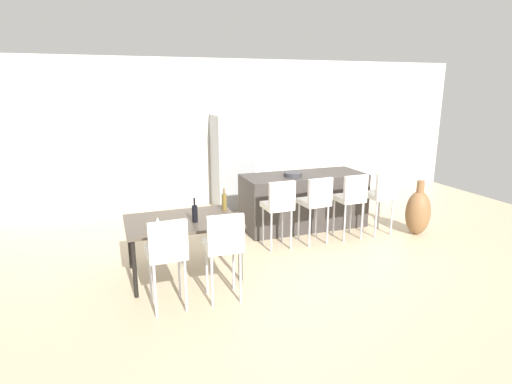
# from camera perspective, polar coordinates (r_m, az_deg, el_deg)

# --- Properties ---
(ground_plane) EXTENTS (10.00, 10.00, 0.00)m
(ground_plane) POSITION_cam_1_polar(r_m,az_deg,el_deg) (6.66, 6.20, -6.60)
(ground_plane) COLOR #C6B28E
(back_wall) EXTENTS (10.00, 0.12, 2.90)m
(back_wall) POSITION_cam_1_polar(r_m,az_deg,el_deg) (8.71, -1.25, 8.26)
(back_wall) COLOR beige
(back_wall) RESTS_ON ground_plane
(kitchen_island) EXTENTS (2.09, 0.84, 0.92)m
(kitchen_island) POSITION_cam_1_polar(r_m,az_deg,el_deg) (7.19, 6.53, -1.17)
(kitchen_island) COLOR #383330
(kitchen_island) RESTS_ON ground_plane
(bar_chair_left) EXTENTS (0.41, 0.41, 1.05)m
(bar_chair_left) POSITION_cam_1_polar(r_m,az_deg,el_deg) (6.09, 3.17, -1.61)
(bar_chair_left) COLOR white
(bar_chair_left) RESTS_ON ground_plane
(bar_chair_middle) EXTENTS (0.43, 0.43, 1.05)m
(bar_chair_middle) POSITION_cam_1_polar(r_m,az_deg,el_deg) (6.35, 8.25, -1.07)
(bar_chair_middle) COLOR white
(bar_chair_middle) RESTS_ON ground_plane
(bar_chair_right) EXTENTS (0.41, 0.41, 1.05)m
(bar_chair_right) POSITION_cam_1_polar(r_m,az_deg,el_deg) (6.66, 12.95, -0.57)
(bar_chair_right) COLOR white
(bar_chair_right) RESTS_ON ground_plane
(bar_chair_far) EXTENTS (0.42, 0.42, 1.05)m
(bar_chair_far) POSITION_cam_1_polar(r_m,az_deg,el_deg) (6.98, 16.88, -0.15)
(bar_chair_far) COLOR white
(bar_chair_far) RESTS_ON ground_plane
(dining_table) EXTENTS (1.39, 0.97, 0.74)m
(dining_table) POSITION_cam_1_polar(r_m,az_deg,el_deg) (5.33, -10.13, -4.40)
(dining_table) COLOR #4C4238
(dining_table) RESTS_ON ground_plane
(dining_chair_near) EXTENTS (0.41, 0.41, 1.05)m
(dining_chair_near) POSITION_cam_1_polar(r_m,az_deg,el_deg) (4.49, -12.13, -7.81)
(dining_chair_near) COLOR white
(dining_chair_near) RESTS_ON ground_plane
(dining_chair_far) EXTENTS (0.42, 0.42, 1.05)m
(dining_chair_far) POSITION_cam_1_polar(r_m,az_deg,el_deg) (4.61, -4.45, -6.97)
(dining_chair_far) COLOR white
(dining_chair_far) RESTS_ON ground_plane
(wine_bottle_corner) EXTENTS (0.07, 0.07, 0.30)m
(wine_bottle_corner) POSITION_cam_1_polar(r_m,az_deg,el_deg) (5.61, -4.39, -1.33)
(wine_bottle_corner) COLOR brown
(wine_bottle_corner) RESTS_ON dining_table
(wine_bottle_right) EXTENTS (0.07, 0.07, 0.31)m
(wine_bottle_right) POSITION_cam_1_polar(r_m,az_deg,el_deg) (5.16, -8.41, -2.90)
(wine_bottle_right) COLOR black
(wine_bottle_right) RESTS_ON dining_table
(wine_glass_left) EXTENTS (0.07, 0.07, 0.17)m
(wine_glass_left) POSITION_cam_1_polar(r_m,az_deg,el_deg) (4.90, -13.36, -3.93)
(wine_glass_left) COLOR silver
(wine_glass_left) RESTS_ON dining_table
(refrigerator) EXTENTS (0.72, 0.68, 1.84)m
(refrigerator) POSITION_cam_1_polar(r_m,az_deg,el_deg) (8.23, -3.27, 4.16)
(refrigerator) COLOR #939699
(refrigerator) RESTS_ON ground_plane
(fruit_bowl) EXTENTS (0.30, 0.30, 0.07)m
(fruit_bowl) POSITION_cam_1_polar(r_m,az_deg,el_deg) (6.89, 5.10, 2.42)
(fruit_bowl) COLOR #333338
(fruit_bowl) RESTS_ON kitchen_island
(floor_vase) EXTENTS (0.40, 0.40, 0.90)m
(floor_vase) POSITION_cam_1_polar(r_m,az_deg,el_deg) (7.27, 21.36, -2.60)
(floor_vase) COLOR brown
(floor_vase) RESTS_ON ground_plane
(potted_plant) EXTENTS (0.34, 0.34, 0.54)m
(potted_plant) POSITION_cam_1_polar(r_m,az_deg,el_deg) (9.29, 10.85, 1.25)
(potted_plant) COLOR #996B4C
(potted_plant) RESTS_ON ground_plane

